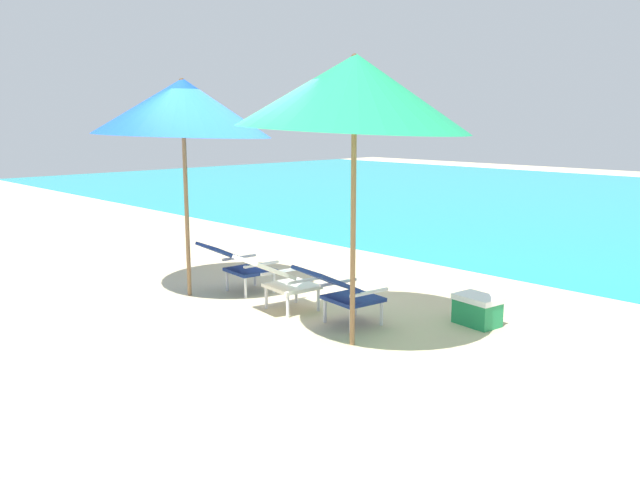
% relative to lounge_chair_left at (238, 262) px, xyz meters
% --- Properties ---
extents(ground_plane, '(40.00, 40.00, 0.00)m').
position_rel_lounge_chair_left_xyz_m(ground_plane, '(0.95, 3.95, -0.40)').
color(ground_plane, '#CCB78E').
extents(lounge_chair_left, '(0.61, 0.92, 0.68)m').
position_rel_lounge_chair_left_xyz_m(lounge_chair_left, '(0.00, 0.00, 0.00)').
color(lounge_chair_left, navy).
rests_on(lounge_chair_left, ground_plane).
extents(lounge_chair_center, '(0.63, 0.93, 0.68)m').
position_rel_lounge_chair_left_xyz_m(lounge_chair_center, '(0.96, -0.15, 0.00)').
color(lounge_chair_center, silver).
rests_on(lounge_chair_center, ground_plane).
extents(lounge_chair_right, '(0.64, 0.94, 0.68)m').
position_rel_lounge_chair_left_xyz_m(lounge_chair_right, '(1.80, -0.02, 0.00)').
color(lounge_chair_right, navy).
rests_on(lounge_chair_right, ground_plane).
extents(beach_umbrella_left, '(2.86, 2.87, 2.66)m').
position_rel_lounge_chair_left_xyz_m(beach_umbrella_left, '(-0.37, -0.48, 1.89)').
color(beach_umbrella_left, olive).
rests_on(beach_umbrella_left, ground_plane).
extents(beach_umbrella_right, '(2.86, 2.85, 2.78)m').
position_rel_lounge_chair_left_xyz_m(beach_umbrella_right, '(2.26, -0.33, 1.99)').
color(beach_umbrella_right, olive).
rests_on(beach_umbrella_right, ground_plane).
extents(cooler_box, '(0.51, 0.38, 0.32)m').
position_rel_lounge_chair_left_xyz_m(cooler_box, '(2.75, 1.08, -0.24)').
color(cooler_box, '#1E844C').
rests_on(cooler_box, ground_plane).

